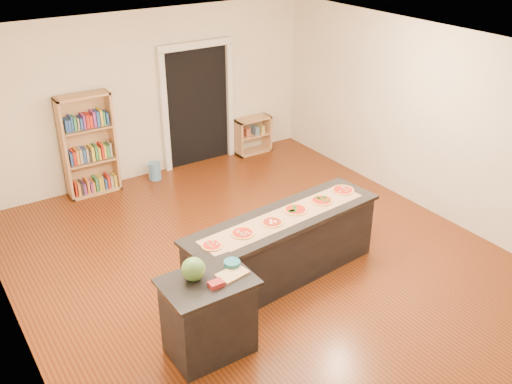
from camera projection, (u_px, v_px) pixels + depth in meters
room at (265, 169)px, 6.91m from camera, size 6.00×7.00×2.80m
doorway at (197, 99)px, 10.02m from camera, size 1.40×0.09×2.21m
kitchen_island at (283, 247)px, 7.11m from camera, size 2.67×0.72×0.88m
side_counter at (209, 316)px, 5.90m from camera, size 0.92×0.67×0.91m
bookshelf at (89, 145)px, 9.07m from camera, size 0.83×0.30×1.67m
low_shelf at (253, 135)px, 10.81m from camera, size 0.69×0.30×0.69m
waste_bin at (155, 171)px, 9.83m from camera, size 0.21×0.21×0.31m
kraft_paper at (285, 217)px, 6.90m from camera, size 2.35×0.64×0.00m
watermelon at (193, 269)px, 5.66m from camera, size 0.24×0.24×0.24m
cutting_board at (232, 274)px, 5.78m from camera, size 0.34×0.25×0.02m
package_red at (216, 284)px, 5.60m from camera, size 0.15×0.11×0.05m
package_teal at (232, 264)px, 5.90m from camera, size 0.17×0.17×0.07m
pizza_a at (212, 245)px, 6.31m from camera, size 0.26×0.26×0.02m
pizza_b at (243, 233)px, 6.55m from camera, size 0.29×0.29×0.02m
pizza_c at (272, 222)px, 6.77m from camera, size 0.27×0.27×0.02m
pizza_d at (296, 210)px, 7.04m from camera, size 0.31×0.31×0.02m
pizza_e at (322, 200)px, 7.26m from camera, size 0.28×0.28×0.02m
pizza_f at (343, 190)px, 7.53m from camera, size 0.30×0.30×0.02m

